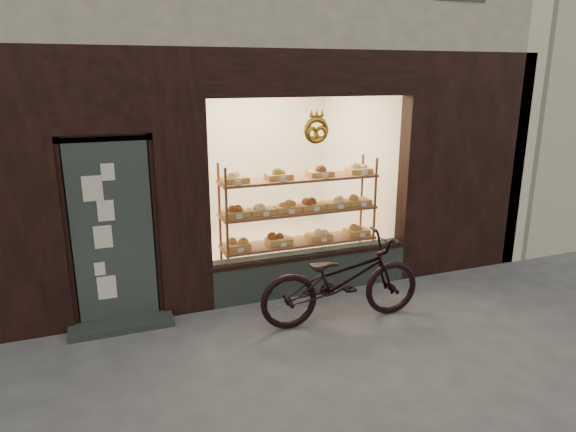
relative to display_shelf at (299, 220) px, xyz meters
name	(u,v)px	position (x,y,z in m)	size (l,w,h in m)	color
ground	(356,382)	(-0.45, -2.55, -0.87)	(90.00, 90.00, 0.00)	#3F3F42
display_shelf	(299,220)	(0.00, 0.00, 0.00)	(2.20, 0.45, 1.70)	brown
bicycle	(342,280)	(-0.02, -1.35, -0.36)	(0.68, 1.95, 1.02)	black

